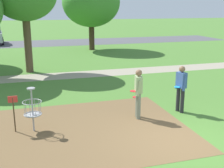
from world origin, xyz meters
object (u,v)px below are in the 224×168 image
object	(u,v)px
disc_golf_basket	(30,108)
frisbee_mid_grass	(135,97)
player_throwing	(138,91)
player_waiting_left	(181,86)
tree_mid_center	(91,2)

from	to	relation	value
disc_golf_basket	frisbee_mid_grass	bearing A→B (deg)	28.39
player_throwing	frisbee_mid_grass	distance (m)	2.53
frisbee_mid_grass	player_waiting_left	bearing A→B (deg)	-66.09
frisbee_mid_grass	tree_mid_center	bearing A→B (deg)	84.89
player_waiting_left	frisbee_mid_grass	distance (m)	2.48
disc_golf_basket	player_throwing	size ratio (longest dim) A/B	0.81
disc_golf_basket	tree_mid_center	xyz separation A→B (m)	(5.59, 16.58, 3.33)
player_throwing	tree_mid_center	size ratio (longest dim) A/B	0.28
disc_golf_basket	frisbee_mid_grass	xyz separation A→B (m)	(4.31, 2.33, -0.74)
frisbee_mid_grass	tree_mid_center	size ratio (longest dim) A/B	0.04
player_throwing	tree_mid_center	bearing A→B (deg)	82.97
frisbee_mid_grass	tree_mid_center	world-z (taller)	tree_mid_center
disc_golf_basket	player_waiting_left	size ratio (longest dim) A/B	0.81
player_throwing	frisbee_mid_grass	world-z (taller)	player_throwing
disc_golf_basket	player_throwing	xyz separation A→B (m)	(3.56, 0.12, 0.21)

